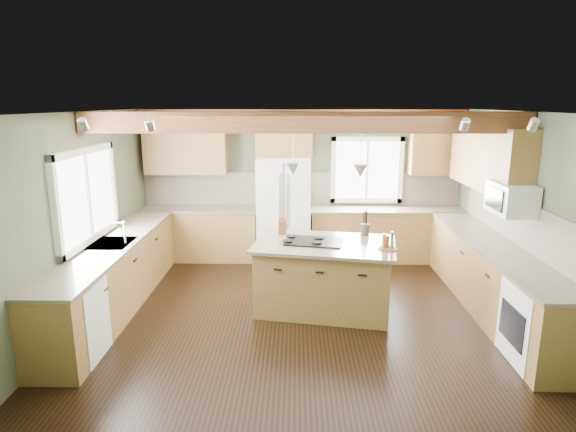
{
  "coord_description": "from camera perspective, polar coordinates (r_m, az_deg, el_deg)",
  "views": [
    {
      "loc": [
        -0.09,
        -5.94,
        2.72
      ],
      "look_at": [
        -0.2,
        0.3,
        1.23
      ],
      "focal_mm": 30.0,
      "sensor_mm": 36.0,
      "label": 1
    }
  ],
  "objects": [
    {
      "name": "floor",
      "position": [
        6.53,
        1.72,
        -11.19
      ],
      "size": [
        5.6,
        5.6,
        0.0
      ],
      "primitive_type": "plane",
      "color": "black",
      "rests_on": "ground"
    },
    {
      "name": "ceiling",
      "position": [
        5.94,
        1.9,
        12.25
      ],
      "size": [
        5.6,
        5.6,
        0.0
      ],
      "primitive_type": "plane",
      "rotation": [
        3.14,
        0.0,
        0.0
      ],
      "color": "silver",
      "rests_on": "wall_back"
    },
    {
      "name": "wall_back",
      "position": [
        8.56,
        1.58,
        3.86
      ],
      "size": [
        5.6,
        0.0,
        5.6
      ],
      "primitive_type": "plane",
      "rotation": [
        1.57,
        0.0,
        0.0
      ],
      "color": "#434B35",
      "rests_on": "ground"
    },
    {
      "name": "wall_left",
      "position": [
        6.68,
        -22.97,
        0.07
      ],
      "size": [
        0.0,
        5.0,
        5.0
      ],
      "primitive_type": "plane",
      "rotation": [
        1.57,
        0.0,
        1.57
      ],
      "color": "#434B35",
      "rests_on": "ground"
    },
    {
      "name": "wall_right",
      "position": [
        6.76,
        26.27,
        -0.12
      ],
      "size": [
        0.0,
        5.0,
        5.0
      ],
      "primitive_type": "plane",
      "rotation": [
        1.57,
        0.0,
        -1.57
      ],
      "color": "#434B35",
      "rests_on": "ground"
    },
    {
      "name": "ceiling_beam",
      "position": [
        6.05,
        1.87,
        11.04
      ],
      "size": [
        5.55,
        0.26,
        0.26
      ],
      "primitive_type": "cube",
      "color": "#522817",
      "rests_on": "ceiling"
    },
    {
      "name": "soffit_trim",
      "position": [
        8.34,
        1.64,
        12.17
      ],
      "size": [
        5.55,
        0.2,
        0.1
      ],
      "primitive_type": "cube",
      "color": "#522817",
      "rests_on": "ceiling"
    },
    {
      "name": "backsplash_back",
      "position": [
        8.56,
        1.57,
        3.24
      ],
      "size": [
        5.58,
        0.03,
        0.58
      ],
      "primitive_type": "cube",
      "color": "brown",
      "rests_on": "wall_back"
    },
    {
      "name": "backsplash_right",
      "position": [
        6.82,
        25.91,
        -0.76
      ],
      "size": [
        0.03,
        3.7,
        0.58
      ],
      "primitive_type": "cube",
      "color": "brown",
      "rests_on": "wall_right"
    },
    {
      "name": "base_cab_back_left",
      "position": [
        8.62,
        -10.43,
        -2.15
      ],
      "size": [
        2.02,
        0.6,
        0.88
      ],
      "primitive_type": "cube",
      "color": "brown",
      "rests_on": "floor"
    },
    {
      "name": "counter_back_left",
      "position": [
        8.51,
        -10.56,
        0.84
      ],
      "size": [
        2.06,
        0.64,
        0.04
      ],
      "primitive_type": "cube",
      "color": "#484235",
      "rests_on": "base_cab_back_left"
    },
    {
      "name": "base_cab_back_right",
      "position": [
        8.6,
        11.54,
        -2.24
      ],
      "size": [
        2.62,
        0.6,
        0.88
      ],
      "primitive_type": "cube",
      "color": "brown",
      "rests_on": "floor"
    },
    {
      "name": "counter_back_right",
      "position": [
        8.49,
        11.68,
        0.75
      ],
      "size": [
        2.66,
        0.64,
        0.04
      ],
      "primitive_type": "cube",
      "color": "#484235",
      "rests_on": "base_cab_back_right"
    },
    {
      "name": "base_cab_left",
      "position": [
        6.85,
        -19.83,
        -6.86
      ],
      "size": [
        0.6,
        3.7,
        0.88
      ],
      "primitive_type": "cube",
      "color": "brown",
      "rests_on": "floor"
    },
    {
      "name": "counter_left",
      "position": [
        6.71,
        -20.14,
        -3.17
      ],
      "size": [
        0.64,
        3.74,
        0.04
      ],
      "primitive_type": "cube",
      "color": "#484235",
      "rests_on": "base_cab_left"
    },
    {
      "name": "base_cab_right",
      "position": [
        6.91,
        23.1,
        -6.96
      ],
      "size": [
        0.6,
        3.7,
        0.88
      ],
      "primitive_type": "cube",
      "color": "brown",
      "rests_on": "floor"
    },
    {
      "name": "counter_right",
      "position": [
        6.78,
        23.45,
        -3.31
      ],
      "size": [
        0.64,
        3.74,
        0.04
      ],
      "primitive_type": "cube",
      "color": "#484235",
      "rests_on": "base_cab_right"
    },
    {
      "name": "upper_cab_back_left",
      "position": [
        8.52,
        -12.03,
        7.93
      ],
      "size": [
        1.4,
        0.35,
        0.9
      ],
      "primitive_type": "cube",
      "color": "brown",
      "rests_on": "wall_back"
    },
    {
      "name": "upper_cab_over_fridge",
      "position": [
        8.29,
        -0.48,
        9.47
      ],
      "size": [
        0.96,
        0.35,
        0.7
      ],
      "primitive_type": "cube",
      "color": "brown",
      "rests_on": "wall_back"
    },
    {
      "name": "upper_cab_right",
      "position": [
        7.4,
        22.65,
        6.42
      ],
      "size": [
        0.35,
        2.2,
        0.9
      ],
      "primitive_type": "cube",
      "color": "brown",
      "rests_on": "wall_right"
    },
    {
      "name": "upper_cab_back_corner",
      "position": [
        8.64,
        17.2,
        7.7
      ],
      "size": [
        0.9,
        0.35,
        0.9
      ],
      "primitive_type": "cube",
      "color": "brown",
      "rests_on": "wall_back"
    },
    {
      "name": "window_left",
      "position": [
        6.67,
        -22.83,
        2.25
      ],
      "size": [
        0.04,
        1.6,
        1.05
      ],
      "primitive_type": "cube",
      "color": "white",
      "rests_on": "wall_left"
    },
    {
      "name": "window_back",
      "position": [
        8.59,
        9.31,
        5.41
      ],
      "size": [
        1.1,
        0.04,
        1.0
      ],
      "primitive_type": "cube",
      "color": "white",
      "rests_on": "wall_back"
    },
    {
      "name": "sink",
      "position": [
        6.71,
        -20.14,
        -3.13
      ],
      "size": [
        0.5,
        0.65,
        0.03
      ],
      "primitive_type": "cube",
      "color": "#262628",
      "rests_on": "counter_left"
    },
    {
      "name": "faucet",
      "position": [
        6.61,
        -18.79,
        -1.96
      ],
      "size": [
        0.02,
        0.02,
        0.28
      ],
      "primitive_type": "cylinder",
      "color": "#B2B2B7",
      "rests_on": "sink"
    },
    {
      "name": "dishwasher",
      "position": [
        5.74,
        -24.31,
        -11.34
      ],
      "size": [
        0.6,
        0.6,
        0.84
      ],
      "primitive_type": "cube",
      "color": "white",
      "rests_on": "floor"
    },
    {
      "name": "oven",
      "position": [
        5.82,
        27.78,
        -11.38
      ],
      "size": [
        0.6,
        0.72,
        0.84
      ],
      "primitive_type": "cube",
      "color": "white",
      "rests_on": "floor"
    },
    {
      "name": "microwave",
      "position": [
        6.57,
        24.95,
        1.9
      ],
      "size": [
        0.4,
        0.7,
        0.38
      ],
      "primitive_type": "cube",
      "color": "white",
      "rests_on": "wall_right"
    },
    {
      "name": "pendant_left",
      "position": [
        6.17,
        0.62,
        5.59
      ],
      "size": [
        0.18,
        0.18,
        0.16
      ],
      "primitive_type": "cone",
      "rotation": [
        3.14,
        0.0,
        0.0
      ],
      "color": "#B2B2B7",
      "rests_on": "ceiling"
    },
    {
      "name": "pendant_right",
      "position": [
        6.08,
        8.56,
        5.32
      ],
      "size": [
        0.18,
        0.18,
        0.16
      ],
      "primitive_type": "cone",
      "rotation": [
        3.14,
        0.0,
        0.0
      ],
      "color": "#B2B2B7",
      "rests_on": "ceiling"
    },
    {
      "name": "refrigerator",
      "position": [
        8.27,
        -0.5,
        0.69
      ],
      "size": [
        0.9,
        0.74,
        1.8
      ],
      "primitive_type": "cube",
      "color": "white",
      "rests_on": "floor"
    },
    {
      "name": "island",
      "position": [
        6.47,
        4.32,
        -7.26
      ],
      "size": [
        1.86,
        1.32,
        0.88
      ],
      "primitive_type": "cube",
      "rotation": [
        0.0,
        0.0,
        -0.18
      ],
      "color": "olive",
      "rests_on": "floor"
    },
    {
      "name": "island_top",
      "position": [
        6.32,
        4.39,
        -3.36
      ],
      "size": [
        1.99,
        1.45,
        0.04
      ],
      "primitive_type": "cube",
      "rotation": [
        0.0,
        0.0,
        -0.18
      ],
      "color": "#484235",
      "rests_on": "island"
    },
    {
      "name": "cooktop",
      "position": [
        6.33,
        3.12,
        -3.03
      ],
      "size": [
        0.81,
        0.61,
        0.02
      ],
      "primitive_type": "cube",
      "rotation": [
        0.0,
        0.0,
        -0.18
      ],
      "color": "black",
      "rests_on": "island_top"
    },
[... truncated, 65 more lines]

